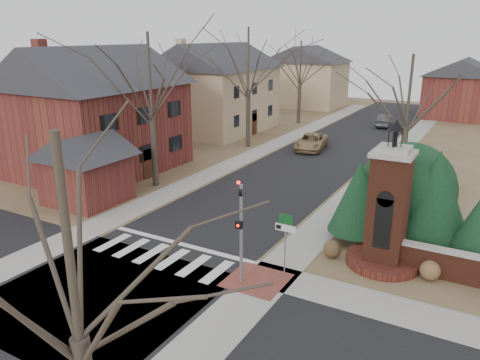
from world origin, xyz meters
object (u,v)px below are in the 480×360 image
Objects in this scene: sign_post at (285,233)px; pickup_truck at (311,142)px; distant_car at (385,121)px; traffic_signal_pole at (241,224)px; brick_gate_monument at (387,219)px.

pickup_truck is at bearing 108.31° from sign_post.
traffic_signal_pole is at bearing 91.16° from distant_car.
traffic_signal_pole is at bearing -84.89° from pickup_truck.
brick_gate_monument reaches higher than sign_post.
distant_car is (-2.70, 37.06, -1.92)m from traffic_signal_pole.
traffic_signal_pole reaches higher than sign_post.
brick_gate_monument is at bearing 43.24° from traffic_signal_pole.
traffic_signal_pole is 1.12× the size of distant_car.
sign_post reaches higher than pickup_truck.
traffic_signal_pole is 0.69× the size of brick_gate_monument.
pickup_truck is 14.27m from distant_car.
sign_post is at bearing -138.58° from brick_gate_monument.
distant_car is (-7.40, 32.64, -1.50)m from brick_gate_monument.
brick_gate_monument is at bearing -69.68° from pickup_truck.
sign_post is at bearing 93.38° from distant_car.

